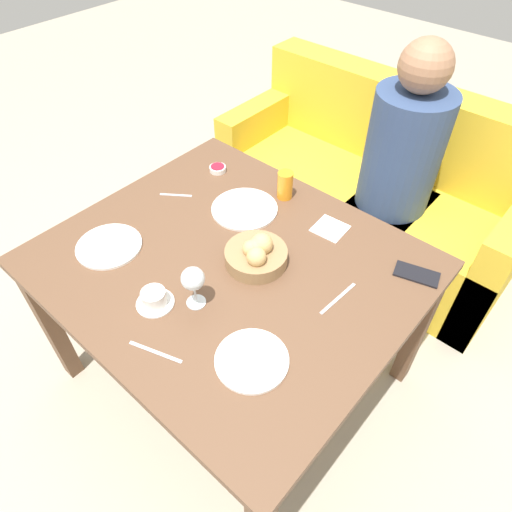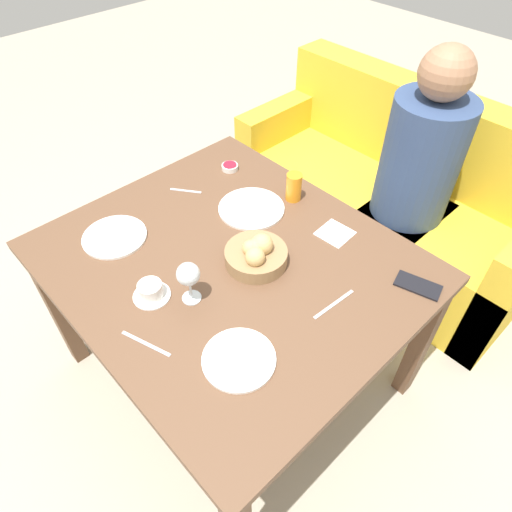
# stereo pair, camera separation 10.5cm
# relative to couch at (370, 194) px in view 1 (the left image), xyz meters

# --- Properties ---
(ground_plane) EXTENTS (10.00, 10.00, 0.00)m
(ground_plane) POSITION_rel_couch_xyz_m (0.07, -1.20, -0.33)
(ground_plane) COLOR #A89E89
(dining_table) EXTENTS (1.27, 1.10, 0.76)m
(dining_table) POSITION_rel_couch_xyz_m (0.07, -1.20, 0.34)
(dining_table) COLOR brown
(dining_table) RESTS_ON ground_plane
(couch) EXTENTS (1.66, 0.70, 0.91)m
(couch) POSITION_rel_couch_xyz_m (0.00, 0.00, 0.00)
(couch) COLOR gold
(couch) RESTS_ON ground_plane
(seated_person) EXTENTS (0.36, 0.46, 1.27)m
(seated_person) POSITION_rel_couch_xyz_m (0.18, -0.15, 0.21)
(seated_person) COLOR #23232D
(seated_person) RESTS_ON ground_plane
(bread_basket) EXTENTS (0.22, 0.22, 0.12)m
(bread_basket) POSITION_rel_couch_xyz_m (0.14, -1.14, 0.47)
(bread_basket) COLOR #99754C
(bread_basket) RESTS_ON dining_table
(plate_near_left) EXTENTS (0.24, 0.24, 0.01)m
(plate_near_left) POSITION_rel_couch_xyz_m (-0.31, -1.44, 0.43)
(plate_near_left) COLOR white
(plate_near_left) RESTS_ON dining_table
(plate_near_right) EXTENTS (0.22, 0.22, 0.01)m
(plate_near_right) POSITION_rel_couch_xyz_m (0.40, -1.45, 0.43)
(plate_near_right) COLOR white
(plate_near_right) RESTS_ON dining_table
(plate_far_center) EXTENTS (0.26, 0.26, 0.01)m
(plate_far_center) POSITION_rel_couch_xyz_m (-0.09, -0.95, 0.43)
(plate_far_center) COLOR white
(plate_far_center) RESTS_ON dining_table
(juice_glass) EXTENTS (0.06, 0.06, 0.12)m
(juice_glass) POSITION_rel_couch_xyz_m (-0.02, -0.78, 0.49)
(juice_glass) COLOR orange
(juice_glass) RESTS_ON dining_table
(wine_glass) EXTENTS (0.08, 0.08, 0.16)m
(wine_glass) POSITION_rel_couch_xyz_m (0.12, -1.41, 0.54)
(wine_glass) COLOR silver
(wine_glass) RESTS_ON dining_table
(coffee_cup) EXTENTS (0.12, 0.12, 0.06)m
(coffee_cup) POSITION_rel_couch_xyz_m (0.02, -1.50, 0.45)
(coffee_cup) COLOR white
(coffee_cup) RESTS_ON dining_table
(jam_bowl_berry) EXTENTS (0.07, 0.07, 0.03)m
(jam_bowl_berry) POSITION_rel_couch_xyz_m (-0.35, -0.83, 0.44)
(jam_bowl_berry) COLOR white
(jam_bowl_berry) RESTS_ON dining_table
(fork_silver) EXTENTS (0.02, 0.18, 0.00)m
(fork_silver) POSITION_rel_couch_xyz_m (0.45, -1.09, 0.43)
(fork_silver) COLOR #B7B7BC
(fork_silver) RESTS_ON dining_table
(knife_silver) EXTENTS (0.17, 0.07, 0.00)m
(knife_silver) POSITION_rel_couch_xyz_m (0.16, -1.62, 0.43)
(knife_silver) COLOR #B7B7BC
(knife_silver) RESTS_ON dining_table
(spoon_coffee) EXTENTS (0.12, 0.09, 0.00)m
(spoon_coffee) POSITION_rel_couch_xyz_m (-0.36, -1.07, 0.43)
(spoon_coffee) COLOR #B7B7BC
(spoon_coffee) RESTS_ON dining_table
(napkin) EXTENTS (0.13, 0.13, 0.00)m
(napkin) POSITION_rel_couch_xyz_m (0.24, -0.82, 0.43)
(napkin) COLOR white
(napkin) RESTS_ON dining_table
(cell_phone) EXTENTS (0.16, 0.11, 0.01)m
(cell_phone) POSITION_rel_couch_xyz_m (0.60, -0.82, 0.43)
(cell_phone) COLOR black
(cell_phone) RESTS_ON dining_table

